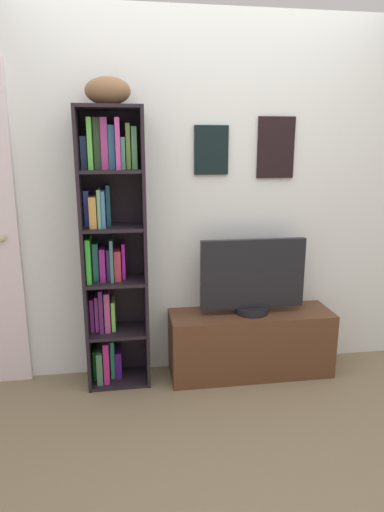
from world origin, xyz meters
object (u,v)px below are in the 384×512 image
(tv_stand, at_px, (251,343))
(television, at_px, (253,277))
(bookshelf, at_px, (110,248))
(football, at_px, (108,91))

(tv_stand, bearing_deg, television, 90.00)
(bookshelf, distance_m, football, 0.95)
(bookshelf, height_order, football, football)
(bookshelf, relative_size, tv_stand, 1.60)
(bookshelf, relative_size, football, 6.67)
(bookshelf, bearing_deg, tv_stand, -3.98)
(bookshelf, xyz_separation_m, football, (0.03, -0.03, 0.95))
(tv_stand, relative_size, television, 1.58)
(football, xyz_separation_m, television, (0.90, -0.03, -1.16))
(football, bearing_deg, television, -2.06)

